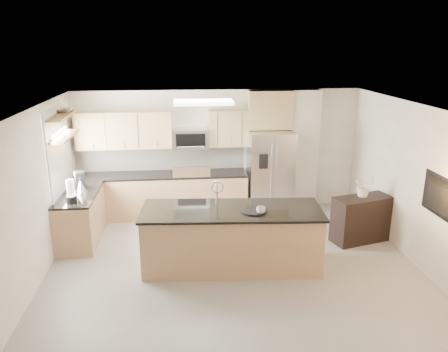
{
  "coord_description": "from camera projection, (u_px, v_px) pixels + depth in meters",
  "views": [
    {
      "loc": [
        -0.8,
        -5.83,
        3.53
      ],
      "look_at": [
        -0.08,
        1.3,
        1.33
      ],
      "focal_mm": 35.0,
      "sensor_mm": 36.0,
      "label": 1
    }
  ],
  "objects": [
    {
      "name": "floor",
      "position": [
        238.0,
        284.0,
        6.65
      ],
      "size": [
        6.5,
        6.5,
        0.0
      ],
      "primitive_type": "plane",
      "color": "gray",
      "rests_on": "ground"
    },
    {
      "name": "ceiling",
      "position": [
        239.0,
        114.0,
        5.89
      ],
      "size": [
        6.0,
        6.5,
        0.02
      ],
      "primitive_type": "cube",
      "color": "white",
      "rests_on": "wall_back"
    },
    {
      "name": "wall_back",
      "position": [
        218.0,
        151.0,
        9.36
      ],
      "size": [
        6.0,
        0.02,
        2.6
      ],
      "primitive_type": "cube",
      "color": "white",
      "rests_on": "floor"
    },
    {
      "name": "wall_left",
      "position": [
        22.0,
        212.0,
        5.98
      ],
      "size": [
        0.02,
        6.5,
        2.6
      ],
      "primitive_type": "cube",
      "color": "white",
      "rests_on": "floor"
    },
    {
      "name": "wall_right",
      "position": [
        436.0,
        197.0,
        6.56
      ],
      "size": [
        0.02,
        6.5,
        2.6
      ],
      "primitive_type": "cube",
      "color": "white",
      "rests_on": "floor"
    },
    {
      "name": "back_counter",
      "position": [
        162.0,
        194.0,
        9.18
      ],
      "size": [
        3.55,
        0.66,
        1.44
      ],
      "color": "tan",
      "rests_on": "floor"
    },
    {
      "name": "left_counter",
      "position": [
        81.0,
        217.0,
        8.02
      ],
      "size": [
        0.66,
        1.5,
        0.92
      ],
      "color": "tan",
      "rests_on": "floor"
    },
    {
      "name": "range",
      "position": [
        192.0,
        193.0,
        9.24
      ],
      "size": [
        0.76,
        0.64,
        1.14
      ],
      "color": "black",
      "rests_on": "floor"
    },
    {
      "name": "upper_cabinets",
      "position": [
        156.0,
        129.0,
        8.93
      ],
      "size": [
        3.5,
        0.33,
        0.75
      ],
      "color": "tan",
      "rests_on": "wall_back"
    },
    {
      "name": "microwave",
      "position": [
        190.0,
        139.0,
        9.01
      ],
      "size": [
        0.76,
        0.4,
        0.4
      ],
      "color": "silver",
      "rests_on": "upper_cabinets"
    },
    {
      "name": "refrigerator",
      "position": [
        270.0,
        173.0,
        9.23
      ],
      "size": [
        0.92,
        0.78,
        1.78
      ],
      "color": "silver",
      "rests_on": "floor"
    },
    {
      "name": "partition_column",
      "position": [
        303.0,
        151.0,
        9.4
      ],
      "size": [
        0.6,
        0.3,
        2.6
      ],
      "primitive_type": "cube",
      "color": "beige",
      "rests_on": "floor"
    },
    {
      "name": "window",
      "position": [
        56.0,
        155.0,
        7.64
      ],
      "size": [
        0.04,
        1.15,
        1.65
      ],
      "color": "white",
      "rests_on": "wall_left"
    },
    {
      "name": "shelf_lower",
      "position": [
        63.0,
        136.0,
        7.66
      ],
      "size": [
        0.3,
        1.2,
        0.04
      ],
      "primitive_type": "cube",
      "color": "brown",
      "rests_on": "wall_left"
    },
    {
      "name": "shelf_upper",
      "position": [
        61.0,
        115.0,
        7.55
      ],
      "size": [
        0.3,
        1.2,
        0.04
      ],
      "primitive_type": "cube",
      "color": "brown",
      "rests_on": "wall_left"
    },
    {
      "name": "ceiling_fixture",
      "position": [
        203.0,
        102.0,
        7.39
      ],
      "size": [
        1.0,
        0.5,
        0.06
      ],
      "primitive_type": "cube",
      "color": "white",
      "rests_on": "ceiling"
    },
    {
      "name": "island",
      "position": [
        231.0,
        238.0,
        7.07
      ],
      "size": [
        2.94,
        1.25,
        1.42
      ],
      "rotation": [
        0.0,
        0.0,
        -0.08
      ],
      "color": "tan",
      "rests_on": "floor"
    },
    {
      "name": "credenza",
      "position": [
        361.0,
        219.0,
        8.01
      ],
      "size": [
        1.14,
        0.72,
        0.85
      ],
      "primitive_type": "cube",
      "rotation": [
        0.0,
        0.0,
        0.27
      ],
      "color": "black",
      "rests_on": "floor"
    },
    {
      "name": "cup",
      "position": [
        261.0,
        210.0,
        6.74
      ],
      "size": [
        0.19,
        0.19,
        0.11
      ],
      "primitive_type": "imported",
      "rotation": [
        0.0,
        0.0,
        -0.43
      ],
      "color": "silver",
      "rests_on": "island"
    },
    {
      "name": "platter",
      "position": [
        254.0,
        211.0,
        6.83
      ],
      "size": [
        0.54,
        0.54,
        0.02
      ],
      "primitive_type": "cylinder",
      "rotation": [
        0.0,
        0.0,
        0.43
      ],
      "color": "black",
      "rests_on": "island"
    },
    {
      "name": "blender",
      "position": [
        71.0,
        193.0,
        7.37
      ],
      "size": [
        0.18,
        0.18,
        0.41
      ],
      "color": "black",
      "rests_on": "left_counter"
    },
    {
      "name": "kettle",
      "position": [
        81.0,
        186.0,
        7.89
      ],
      "size": [
        0.22,
        0.22,
        0.27
      ],
      "color": "silver",
      "rests_on": "left_counter"
    },
    {
      "name": "coffee_maker",
      "position": [
        80.0,
        180.0,
        8.11
      ],
      "size": [
        0.23,
        0.25,
        0.32
      ],
      "color": "black",
      "rests_on": "left_counter"
    },
    {
      "name": "bowl",
      "position": [
        64.0,
        110.0,
        7.75
      ],
      "size": [
        0.44,
        0.44,
        0.09
      ],
      "primitive_type": "imported",
      "rotation": [
        0.0,
        0.0,
        0.15
      ],
      "color": "silver",
      "rests_on": "shelf_upper"
    },
    {
      "name": "flower_vase",
      "position": [
        365.0,
        180.0,
        7.86
      ],
      "size": [
        0.63,
        0.57,
        0.61
      ],
      "primitive_type": "imported",
      "rotation": [
        0.0,
        0.0,
        0.19
      ],
      "color": "white",
      "rests_on": "credenza"
    },
    {
      "name": "television",
      "position": [
        438.0,
        199.0,
        6.35
      ],
      "size": [
        0.14,
        1.08,
        0.62
      ],
      "primitive_type": "imported",
      "rotation": [
        0.0,
        0.0,
        1.57
      ],
      "color": "black",
      "rests_on": "wall_right"
    }
  ]
}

